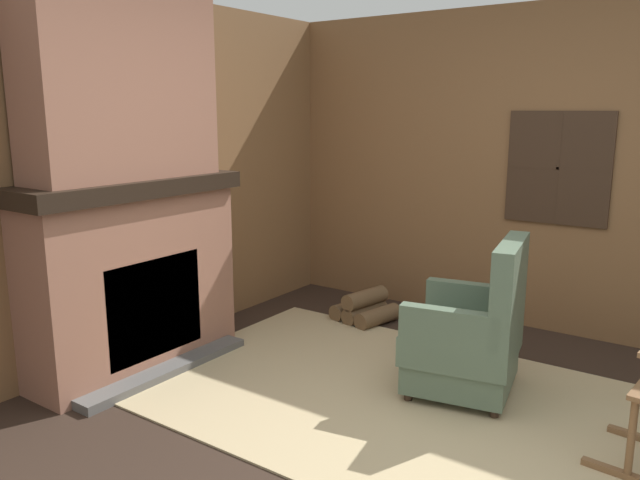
# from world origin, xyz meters

# --- Properties ---
(ground_plane) EXTENTS (14.00, 14.00, 0.00)m
(ground_plane) POSITION_xyz_m (0.00, 0.00, 0.00)
(ground_plane) COLOR #2D2119
(wood_panel_wall_left) EXTENTS (0.06, 5.25, 2.52)m
(wood_panel_wall_left) POSITION_xyz_m (-2.35, 0.00, 1.26)
(wood_panel_wall_left) COLOR brown
(wood_panel_wall_left) RESTS_ON ground
(wood_panel_wall_back) EXTENTS (5.25, 0.09, 2.52)m
(wood_panel_wall_back) POSITION_xyz_m (0.00, 2.35, 1.26)
(wood_panel_wall_back) COLOR brown
(wood_panel_wall_back) RESTS_ON ground
(fireplace_hearth) EXTENTS (0.65, 1.57, 1.29)m
(fireplace_hearth) POSITION_xyz_m (-2.09, 0.00, 0.64)
(fireplace_hearth) COLOR #93604C
(fireplace_hearth) RESTS_ON ground
(chimney_breast) EXTENTS (0.38, 1.29, 1.21)m
(chimney_breast) POSITION_xyz_m (-2.11, 0.00, 1.89)
(chimney_breast) COLOR #93604C
(chimney_breast) RESTS_ON fireplace_hearth
(area_rug) EXTENTS (3.34, 2.09, 0.01)m
(area_rug) POSITION_xyz_m (-0.31, 0.56, 0.01)
(area_rug) COLOR tan
(area_rug) RESTS_ON ground
(armchair) EXTENTS (0.75, 0.79, 0.98)m
(armchair) POSITION_xyz_m (-0.08, 0.90, 0.36)
(armchair) COLOR #516651
(armchair) RESTS_ON ground
(firewood_stack) EXTENTS (0.51, 0.51, 0.26)m
(firewood_stack) POSITION_xyz_m (-1.30, 1.68, 0.10)
(firewood_stack) COLOR brown
(firewood_stack) RESTS_ON ground
(oil_lamp_vase) EXTENTS (0.11, 0.11, 0.31)m
(oil_lamp_vase) POSITION_xyz_m (-2.15, -0.38, 1.40)
(oil_lamp_vase) COLOR #99B29E
(oil_lamp_vase) RESTS_ON fireplace_hearth
(storage_case) EXTENTS (0.16, 0.22, 0.16)m
(storage_case) POSITION_xyz_m (-2.15, 0.15, 1.37)
(storage_case) COLOR brown
(storage_case) RESTS_ON fireplace_hearth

